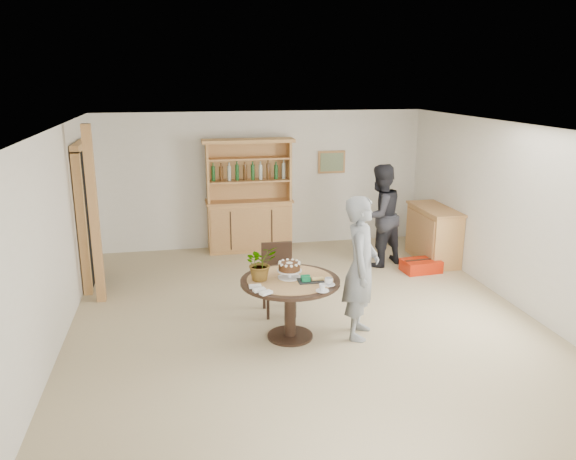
{
  "coord_description": "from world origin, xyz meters",
  "views": [
    {
      "loc": [
        -1.53,
        -6.65,
        3.1
      ],
      "look_at": [
        -0.08,
        0.68,
        1.05
      ],
      "focal_mm": 35.0,
      "sensor_mm": 36.0,
      "label": 1
    }
  ],
  "objects_px": {
    "hutch": "(249,213)",
    "adult_person": "(380,215)",
    "sideboard": "(434,234)",
    "dining_table": "(290,291)",
    "teen_boy": "(361,268)",
    "red_suitcase": "(421,266)",
    "dining_chair": "(278,274)"
  },
  "relations": [
    {
      "from": "red_suitcase",
      "to": "adult_person",
      "type": "bearing_deg",
      "value": 134.86
    },
    {
      "from": "sideboard",
      "to": "red_suitcase",
      "type": "bearing_deg",
      "value": -130.19
    },
    {
      "from": "hutch",
      "to": "adult_person",
      "type": "xyz_separation_m",
      "value": [
        2.03,
        -1.28,
        0.17
      ]
    },
    {
      "from": "hutch",
      "to": "adult_person",
      "type": "distance_m",
      "value": 2.41
    },
    {
      "from": "teen_boy",
      "to": "adult_person",
      "type": "xyz_separation_m",
      "value": [
        1.16,
        2.52,
        -0.02
      ]
    },
    {
      "from": "hutch",
      "to": "dining_table",
      "type": "distance_m",
      "value": 3.7
    },
    {
      "from": "dining_table",
      "to": "adult_person",
      "type": "distance_m",
      "value": 3.16
    },
    {
      "from": "sideboard",
      "to": "dining_table",
      "type": "relative_size",
      "value": 1.05
    },
    {
      "from": "hutch",
      "to": "dining_table",
      "type": "xyz_separation_m",
      "value": [
        0.02,
        -3.7,
        -0.08
      ]
    },
    {
      "from": "teen_boy",
      "to": "adult_person",
      "type": "distance_m",
      "value": 2.78
    },
    {
      "from": "hutch",
      "to": "red_suitcase",
      "type": "distance_m",
      "value": 3.2
    },
    {
      "from": "dining_table",
      "to": "dining_chair",
      "type": "bearing_deg",
      "value": 89.94
    },
    {
      "from": "dining_table",
      "to": "dining_chair",
      "type": "distance_m",
      "value": 0.83
    },
    {
      "from": "dining_table",
      "to": "adult_person",
      "type": "height_order",
      "value": "adult_person"
    },
    {
      "from": "dining_table",
      "to": "teen_boy",
      "type": "xyz_separation_m",
      "value": [
        0.85,
        -0.1,
        0.28
      ]
    },
    {
      "from": "sideboard",
      "to": "teen_boy",
      "type": "distance_m",
      "value": 3.38
    },
    {
      "from": "hutch",
      "to": "dining_chair",
      "type": "height_order",
      "value": "hutch"
    },
    {
      "from": "dining_chair",
      "to": "dining_table",
      "type": "bearing_deg",
      "value": -89.4
    },
    {
      "from": "dining_chair",
      "to": "hutch",
      "type": "bearing_deg",
      "value": 91.03
    },
    {
      "from": "hutch",
      "to": "dining_chair",
      "type": "bearing_deg",
      "value": -89.64
    },
    {
      "from": "adult_person",
      "to": "red_suitcase",
      "type": "relative_size",
      "value": 2.73
    },
    {
      "from": "hutch",
      "to": "red_suitcase",
      "type": "xyz_separation_m",
      "value": [
        2.6,
        -1.76,
        -0.59
      ]
    },
    {
      "from": "hutch",
      "to": "adult_person",
      "type": "bearing_deg",
      "value": -32.22
    },
    {
      "from": "red_suitcase",
      "to": "dining_chair",
      "type": "bearing_deg",
      "value": -161.5
    },
    {
      "from": "sideboard",
      "to": "teen_boy",
      "type": "bearing_deg",
      "value": -130.33
    },
    {
      "from": "hutch",
      "to": "red_suitcase",
      "type": "bearing_deg",
      "value": -34.16
    },
    {
      "from": "sideboard",
      "to": "dining_table",
      "type": "xyz_separation_m",
      "value": [
        -3.02,
        -2.46,
        0.13
      ]
    },
    {
      "from": "hutch",
      "to": "adult_person",
      "type": "height_order",
      "value": "hutch"
    },
    {
      "from": "sideboard",
      "to": "dining_chair",
      "type": "height_order",
      "value": "dining_chair"
    },
    {
      "from": "hutch",
      "to": "teen_boy",
      "type": "height_order",
      "value": "hutch"
    },
    {
      "from": "dining_table",
      "to": "red_suitcase",
      "type": "xyz_separation_m",
      "value": [
        2.58,
        1.94,
        -0.5
      ]
    },
    {
      "from": "teen_boy",
      "to": "adult_person",
      "type": "relative_size",
      "value": 1.02
    }
  ]
}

